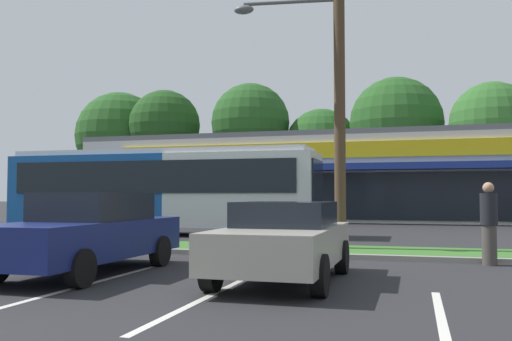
# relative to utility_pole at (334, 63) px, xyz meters

# --- Properties ---
(grass_median) EXTENTS (56.00, 2.20, 0.12)m
(grass_median) POSITION_rel_utility_pole_xyz_m (-2.98, -0.26, -4.99)
(grass_median) COLOR #386B28
(grass_median) RESTS_ON ground_plane
(curb_lip) EXTENTS (56.00, 0.24, 0.12)m
(curb_lip) POSITION_rel_utility_pole_xyz_m (-2.98, -1.48, -4.99)
(curb_lip) COLOR gray
(curb_lip) RESTS_ON ground_plane
(parking_stripe_1) EXTENTS (0.12, 4.80, 0.01)m
(parking_stripe_1) POSITION_rel_utility_pole_xyz_m (-3.27, -6.42, -5.05)
(parking_stripe_1) COLOR silver
(parking_stripe_1) RESTS_ON ground_plane
(parking_stripe_2) EXTENTS (0.12, 4.80, 0.01)m
(parking_stripe_2) POSITION_rel_utility_pole_xyz_m (-0.92, -6.99, -5.05)
(parking_stripe_2) COLOR silver
(parking_stripe_2) RESTS_ON ground_plane
(parking_stripe_3) EXTENTS (0.12, 4.80, 0.01)m
(parking_stripe_3) POSITION_rel_utility_pole_xyz_m (2.33, -8.04, -5.05)
(parking_stripe_3) COLOR silver
(parking_stripe_3) RESTS_ON ground_plane
(storefront_building) EXTENTS (29.02, 11.87, 5.21)m
(storefront_building) POSITION_rel_utility_pole_xyz_m (-3.66, 21.00, -2.45)
(storefront_building) COLOR beige
(storefront_building) RESTS_ON ground_plane
(tree_far_left) EXTENTS (8.29, 8.29, 11.38)m
(tree_far_left) POSITION_rel_utility_pole_xyz_m (-25.03, 32.25, 2.18)
(tree_far_left) COLOR #473323
(tree_far_left) RESTS_ON ground_plane
(tree_left) EXTENTS (6.43, 6.43, 11.07)m
(tree_left) POSITION_rel_utility_pole_xyz_m (-19.66, 30.85, 2.78)
(tree_left) COLOR #473323
(tree_left) RESTS_ON ground_plane
(tree_mid_left) EXTENTS (6.93, 6.93, 11.45)m
(tree_mid_left) POSITION_rel_utility_pole_xyz_m (-11.87, 31.93, 2.92)
(tree_mid_left) COLOR #473323
(tree_mid_left) RESTS_ON ground_plane
(tree_mid) EXTENTS (6.29, 6.29, 9.04)m
(tree_mid) POSITION_rel_utility_pole_xyz_m (-5.67, 32.80, 0.83)
(tree_mid) COLOR #473323
(tree_mid) RESTS_ON ground_plane
(tree_mid_right) EXTENTS (7.50, 7.50, 11.10)m
(tree_mid_right) POSITION_rel_utility_pole_xyz_m (0.69, 31.19, 2.29)
(tree_mid_right) COLOR #473323
(tree_mid_right) RESTS_ON ground_plane
(tree_right) EXTENTS (5.95, 5.95, 9.68)m
(tree_right) POSITION_rel_utility_pole_xyz_m (7.48, 27.89, 1.63)
(tree_right) COLOR #473323
(tree_right) RESTS_ON ground_plane
(utility_pole) EXTENTS (3.08, 2.40, 9.42)m
(utility_pole) POSITION_rel_utility_pole_xyz_m (0.00, 0.00, 0.00)
(utility_pole) COLOR #4C3826
(utility_pole) RESTS_ON ground_plane
(city_bus) EXTENTS (12.17, 2.76, 3.25)m
(city_bus) POSITION_rel_utility_pole_xyz_m (-7.35, 4.83, -3.29)
(city_bus) COLOR #144793
(city_bus) RESTS_ON ground_plane
(car_1) EXTENTS (1.92, 4.15, 1.39)m
(car_1) POSITION_rel_utility_pole_xyz_m (-0.17, -5.20, -4.33)
(car_1) COLOR #9E998C
(car_1) RESTS_ON ground_plane
(car_4) EXTENTS (1.91, 4.70, 1.55)m
(car_4) POSITION_rel_utility_pole_xyz_m (-4.01, -5.30, -4.26)
(car_4) COLOR navy
(car_4) RESTS_ON ground_plane
(car_5) EXTENTS (4.49, 1.97, 1.60)m
(car_5) POSITION_rel_utility_pole_xyz_m (-12.01, 10.68, -4.24)
(car_5) COLOR #9E998C
(car_5) RESTS_ON ground_plane
(pedestrian_near_bench) EXTENTS (0.36, 0.36, 1.79)m
(pedestrian_near_bench) POSITION_rel_utility_pole_xyz_m (3.58, -1.82, -4.15)
(pedestrian_near_bench) COLOR #47423D
(pedestrian_near_bench) RESTS_ON ground_plane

